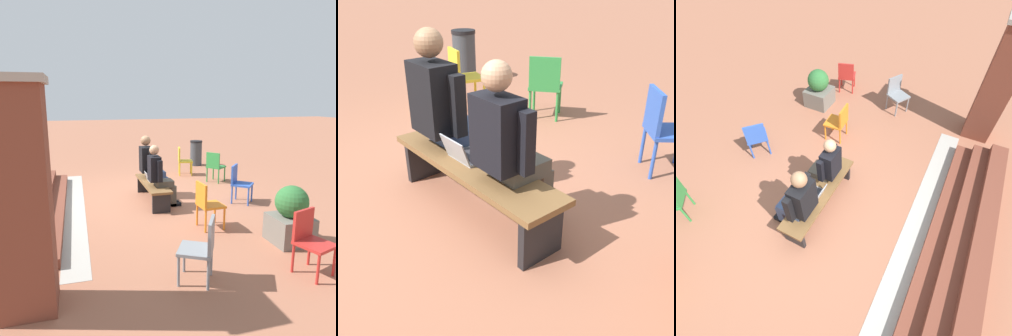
{
  "view_description": "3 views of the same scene",
  "coord_description": "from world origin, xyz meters",
  "views": [
    {
      "loc": [
        -7.26,
        1.43,
        2.27
      ],
      "look_at": [
        -0.46,
        -0.49,
        0.77
      ],
      "focal_mm": 35.0,
      "sensor_mm": 36.0,
      "label": 1
    },
    {
      "loc": [
        -2.67,
        1.43,
        1.86
      ],
      "look_at": [
        -0.75,
        -0.16,
        0.57
      ],
      "focal_mm": 42.0,
      "sensor_mm": 36.0,
      "label": 2
    },
    {
      "loc": [
        1.79,
        1.43,
        4.09
      ],
      "look_at": [
        -0.73,
        0.12,
        0.81
      ],
      "focal_mm": 28.0,
      "sensor_mm": 36.0,
      "label": 3
    }
  ],
  "objects": [
    {
      "name": "ground_plane",
      "position": [
        0.0,
        0.0,
        0.0
      ],
      "size": [
        60.0,
        60.0,
        0.0
      ],
      "primitive_type": "plane",
      "color": "#9E6047"
    },
    {
      "name": "concrete_strip",
      "position": [
        -0.34,
        1.53,
        0.0
      ],
      "size": [
        6.04,
        0.4,
        0.01
      ],
      "primitive_type": "cube",
      "color": "#A8A399",
      "rests_on": "ground"
    },
    {
      "name": "brick_steps",
      "position": [
        -0.34,
        2.28,
        0.18
      ],
      "size": [
        5.24,
        0.9,
        0.45
      ],
      "color": "brown",
      "rests_on": "ground"
    },
    {
      "name": "brick_pillar_left_of_steps",
      "position": [
        -3.75,
        2.0,
        1.26
      ],
      "size": [
        0.64,
        0.64,
        2.5
      ],
      "color": "brown",
      "rests_on": "ground"
    },
    {
      "name": "bench",
      "position": [
        -0.34,
        -0.16,
        0.35
      ],
      "size": [
        1.8,
        0.44,
        0.45
      ],
      "color": "brown",
      "rests_on": "ground"
    },
    {
      "name": "person_student",
      "position": [
        -0.71,
        -0.22,
        0.71
      ],
      "size": [
        0.54,
        0.68,
        1.33
      ],
      "color": "#4C473D",
      "rests_on": "ground"
    },
    {
      "name": "person_adult",
      "position": [
        0.13,
        -0.23,
        0.76
      ],
      "size": [
        0.6,
        0.76,
        1.44
      ],
      "color": "#384C75",
      "rests_on": "ground"
    },
    {
      "name": "laptop",
      "position": [
        -0.25,
        -0.14,
        0.5
      ],
      "size": [
        0.32,
        0.29,
        0.21
      ],
      "color": "#9EA0A5",
      "rests_on": "bench"
    },
    {
      "name": "plastic_chair_mid_courtyard",
      "position": [
        -2.13,
        -0.73,
        0.48
      ],
      "size": [
        0.44,
        0.44,
        0.84
      ],
      "color": "orange",
      "rests_on": "ground"
    },
    {
      "name": "plastic_chair_near_bench_right",
      "position": [
        -3.75,
        0.0,
        0.48
      ],
      "size": [
        0.57,
        0.57,
        0.84
      ],
      "color": "gray",
      "rests_on": "ground"
    },
    {
      "name": "plastic_chair_far_left",
      "position": [
        -0.92,
        -2.0,
        0.48
      ],
      "size": [
        0.59,
        0.59,
        0.84
      ],
      "color": "#2D56B7",
      "rests_on": "ground"
    },
    {
      "name": "plastic_chair_foreground",
      "position": [
        -3.91,
        -1.45,
        0.48
      ],
      "size": [
        0.53,
        0.53,
        0.84
      ],
      "color": "red",
      "rests_on": "ground"
    },
    {
      "name": "planter",
      "position": [
        -3.04,
        -1.79,
        0.44
      ],
      "size": [
        0.6,
        0.6,
        0.94
      ],
      "color": "#6B665B",
      "rests_on": "ground"
    }
  ]
}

